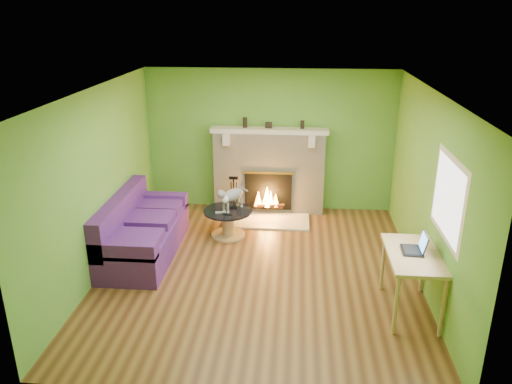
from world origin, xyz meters
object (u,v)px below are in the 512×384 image
(coffee_table, at_px, (228,221))
(desk, at_px, (414,261))
(cat, at_px, (233,197))
(sofa, at_px, (140,232))

(coffee_table, xyz_separation_m, desk, (2.56, -2.00, 0.45))
(coffee_table, relative_size, desk, 0.73)
(coffee_table, bearing_deg, cat, 32.01)
(sofa, height_order, desk, sofa)
(coffee_table, height_order, cat, cat)
(sofa, distance_m, desk, 4.02)
(sofa, xyz_separation_m, desk, (3.81, -1.25, 0.35))
(sofa, height_order, cat, sofa)
(coffee_table, xyz_separation_m, cat, (0.08, 0.05, 0.40))
(coffee_table, distance_m, cat, 0.41)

